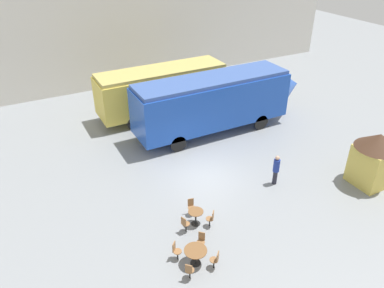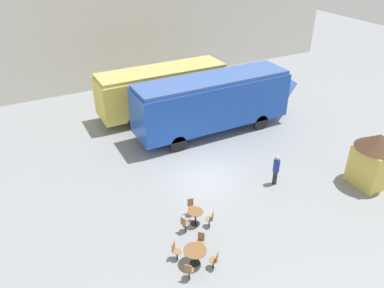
{
  "view_description": "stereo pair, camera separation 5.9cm",
  "coord_description": "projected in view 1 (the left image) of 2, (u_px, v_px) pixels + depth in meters",
  "views": [
    {
      "loc": [
        -8.66,
        -14.87,
        12.08
      ],
      "look_at": [
        -0.3,
        1.0,
        1.6
      ],
      "focal_mm": 35.0,
      "sensor_mm": 36.0,
      "label": 1
    },
    {
      "loc": [
        -8.61,
        -14.9,
        12.08
      ],
      "look_at": [
        -0.3,
        1.0,
        1.6
      ],
      "focal_mm": 35.0,
      "sensor_mm": 36.0,
      "label": 2
    }
  ],
  "objects": [
    {
      "name": "cafe_chair_5",
      "position": [
        189.0,
        270.0,
        14.54
      ],
      "size": [
        0.4,
        0.4,
        0.87
      ],
      "rotation": [
        0.0,
        0.0,
        7.07
      ],
      "color": "black",
      "rests_on": "ground_plane"
    },
    {
      "name": "cafe_chair_6",
      "position": [
        216.0,
        259.0,
        15.02
      ],
      "size": [
        0.4,
        0.4,
        0.87
      ],
      "rotation": [
        0.0,
        0.0,
        8.64
      ],
      "color": "black",
      "rests_on": "ground_plane"
    },
    {
      "name": "cafe_table_mid",
      "position": [
        196.0,
        253.0,
        15.19
      ],
      "size": [
        0.95,
        0.95,
        0.75
      ],
      "color": "black",
      "rests_on": "ground_plane"
    },
    {
      "name": "backdrop_wall",
      "position": [
        113.0,
        33.0,
        30.47
      ],
      "size": [
        44.0,
        0.15,
        9.0
      ],
      "color": "silver",
      "rests_on": "ground_plane"
    },
    {
      "name": "ticket_kiosk",
      "position": [
        375.0,
        156.0,
        19.52
      ],
      "size": [
        2.34,
        2.34,
        3.0
      ],
      "color": "#DBC151",
      "rests_on": "ground_plane"
    },
    {
      "name": "cafe_chair_1",
      "position": [
        185.0,
        223.0,
        16.82
      ],
      "size": [
        0.39,
        0.37,
        0.87
      ],
      "rotation": [
        0.0,
        0.0,
        6.62
      ],
      "color": "black",
      "rests_on": "ground_plane"
    },
    {
      "name": "visitor_person",
      "position": [
        276.0,
        169.0,
        19.81
      ],
      "size": [
        0.34,
        0.34,
        1.75
      ],
      "color": "#262633",
      "rests_on": "ground_plane"
    },
    {
      "name": "cafe_table_near",
      "position": [
        196.0,
        215.0,
        17.26
      ],
      "size": [
        0.71,
        0.71,
        0.75
      ],
      "color": "black",
      "rests_on": "ground_plane"
    },
    {
      "name": "cafe_chair_2",
      "position": [
        211.0,
        218.0,
        17.14
      ],
      "size": [
        0.41,
        0.4,
        0.87
      ],
      "rotation": [
        0.0,
        0.0,
        8.71
      ],
      "color": "black",
      "rests_on": "ground_plane"
    },
    {
      "name": "passenger_coach_vintage",
      "position": [
        162.0,
        88.0,
        26.79
      ],
      "size": [
        9.3,
        2.78,
        3.47
      ],
      "color": "#E0C64C",
      "rests_on": "ground_plane"
    },
    {
      "name": "cafe_chair_0",
      "position": [
        191.0,
        206.0,
        17.88
      ],
      "size": [
        0.36,
        0.38,
        0.87
      ],
      "rotation": [
        0.0,
        0.0,
        4.52
      ],
      "color": "black",
      "rests_on": "ground_plane"
    },
    {
      "name": "streamlined_locomotive",
      "position": [
        223.0,
        99.0,
        24.64
      ],
      "size": [
        12.41,
        2.8,
        3.85
      ],
      "color": "blue",
      "rests_on": "ground_plane"
    },
    {
      "name": "ground_plane",
      "position": [
        205.0,
        175.0,
        20.94
      ],
      "size": [
        80.0,
        80.0,
        0.0
      ],
      "primitive_type": "plane",
      "color": "gray"
    },
    {
      "name": "cafe_chair_3",
      "position": [
        201.0,
        240.0,
        15.94
      ],
      "size": [
        0.4,
        0.4,
        0.87
      ],
      "rotation": [
        0.0,
        0.0,
        3.93
      ],
      "color": "black",
      "rests_on": "ground_plane"
    },
    {
      "name": "cafe_chair_4",
      "position": [
        176.0,
        250.0,
        15.45
      ],
      "size": [
        0.4,
        0.4,
        0.87
      ],
      "rotation": [
        0.0,
        0.0,
        5.5
      ],
      "color": "black",
      "rests_on": "ground_plane"
    }
  ]
}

